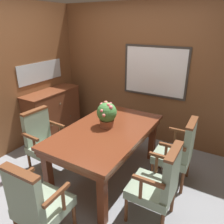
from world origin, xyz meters
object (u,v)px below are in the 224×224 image
dining_table (106,136)px  chair_right_near (159,183)px  potted_plant (107,114)px  chair_right_far (178,150)px  chair_left_near (44,140)px  sideboard_cabinet (53,114)px  chair_head_near (37,203)px

dining_table → chair_right_near: bearing=-23.1°
chair_right_near → potted_plant: 1.14m
chair_right_far → chair_left_near: size_ratio=1.00×
potted_plant → sideboard_cabinet: potted_plant is taller
potted_plant → sideboard_cabinet: size_ratio=0.32×
chair_head_near → chair_left_near: same height
sideboard_cabinet → dining_table: bearing=-19.1°
chair_left_near → potted_plant: size_ratio=2.65×
chair_right_near → potted_plant: potted_plant is taller
chair_left_near → sideboard_cabinet: (-0.70, 0.90, -0.05)m
chair_right_far → potted_plant: size_ratio=2.65×
chair_right_far → chair_head_near: same height
dining_table → chair_left_near: size_ratio=1.75×
chair_right_near → sideboard_cabinet: size_ratio=0.84×
chair_head_near → potted_plant: bearing=-90.1°
chair_left_near → chair_right_far: bearing=-64.6°
dining_table → potted_plant: size_ratio=4.63×
chair_right_near → chair_head_near: size_ratio=1.00×
dining_table → chair_left_near: 0.95m
chair_right_far → chair_head_near: size_ratio=1.00×
chair_right_far → chair_head_near: (-0.92, -1.61, 0.00)m
chair_right_near → chair_left_near: bearing=-91.6°
chair_right_near → chair_head_near: 1.25m
chair_right_far → sideboard_cabinet: size_ratio=0.84×
chair_right_near → potted_plant: (-0.94, 0.46, 0.43)m
dining_table → potted_plant: bearing=117.9°
chair_right_far → chair_left_near: 1.92m
dining_table → chair_right_far: (0.91, 0.37, -0.15)m
chair_right_far → chair_head_near: bearing=-31.6°
chair_right_near → potted_plant: size_ratio=2.65×
potted_plant → sideboard_cabinet: bearing=163.3°
chair_left_near → potted_plant: potted_plant is taller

